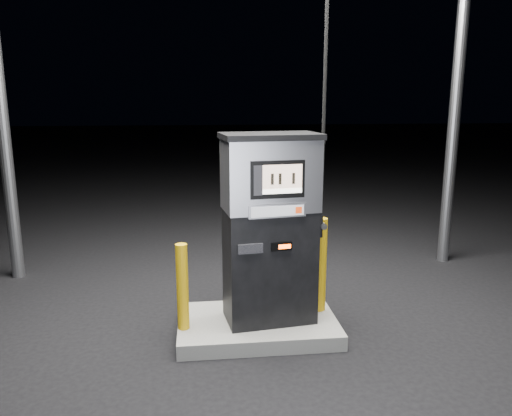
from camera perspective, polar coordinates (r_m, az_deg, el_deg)
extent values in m
plane|color=black|center=(5.27, 0.16, -14.01)|extent=(80.00, 80.00, 0.00)
cube|color=#63635E|center=(5.23, 0.16, -13.27)|extent=(1.60, 1.00, 0.15)
cylinder|color=gray|center=(7.12, -27.16, 10.34)|extent=(0.16, 0.16, 4.50)
cylinder|color=gray|center=(7.57, 21.83, 10.86)|extent=(0.16, 0.16, 4.50)
cube|color=black|center=(5.00, 1.54, -6.55)|extent=(0.92, 0.61, 1.14)
cube|color=#B6B5BD|center=(4.78, 1.61, 3.82)|extent=(0.94, 0.63, 0.68)
cube|color=black|center=(4.74, 1.63, 8.23)|extent=(0.98, 0.67, 0.05)
cube|color=black|center=(4.53, 2.49, 3.27)|extent=(0.51, 0.09, 0.35)
cube|color=tan|center=(4.53, 3.05, 3.60)|extent=(0.37, 0.05, 0.22)
cube|color=white|center=(4.55, 3.03, 1.95)|extent=(0.37, 0.05, 0.05)
cube|color=#B6B5BD|center=(4.59, 2.46, -0.33)|extent=(0.55, 0.10, 0.13)
cube|color=#93959B|center=(4.57, 2.51, -0.37)|extent=(0.50, 0.07, 0.10)
cube|color=#A62B0B|center=(4.63, 4.90, -0.24)|extent=(0.06, 0.01, 0.06)
cube|color=black|center=(4.69, 2.95, -4.41)|extent=(0.20, 0.04, 0.08)
cube|color=#FF4D0C|center=(4.69, 3.31, -4.43)|extent=(0.12, 0.02, 0.04)
cube|color=black|center=(4.61, -0.63, -4.68)|extent=(0.24, 0.05, 0.09)
cube|color=black|center=(5.03, 6.83, -1.91)|extent=(0.11, 0.17, 0.23)
cylinder|color=gray|center=(5.05, 7.41, -1.88)|extent=(0.09, 0.21, 0.06)
cylinder|color=black|center=(4.85, 7.92, 15.64)|extent=(0.04, 0.04, 2.82)
cylinder|color=#CD9B0B|center=(4.89, -8.41, -8.91)|extent=(0.15, 0.15, 0.85)
cylinder|color=#CD9B0B|center=(5.28, 7.33, -6.44)|extent=(0.17, 0.17, 1.00)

